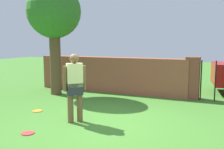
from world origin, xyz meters
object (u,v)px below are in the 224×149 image
frisbee_orange (37,111)px  tree (54,14)px  person (75,85)px  frisbee_red (28,133)px

frisbee_orange → tree: bearing=113.6°
tree → person: tree is taller
person → frisbee_orange: (-1.45, 0.37, -0.89)m
tree → person: size_ratio=2.41×
tree → person: 4.00m
person → frisbee_red: 1.47m
person → frisbee_red: person is taller
tree → frisbee_red: 4.97m
person → frisbee_orange: size_ratio=6.00×
frisbee_red → frisbee_orange: same height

